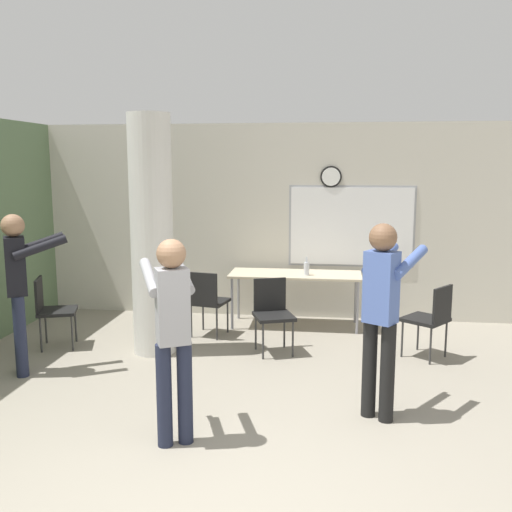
# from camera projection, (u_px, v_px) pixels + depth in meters

# --- Properties ---
(wall_back) EXTENTS (8.00, 0.15, 2.80)m
(wall_back) POSITION_uv_depth(u_px,v_px,m) (280.00, 222.00, 8.29)
(wall_back) COLOR beige
(wall_back) RESTS_ON ground_plane
(support_pillar) EXTENTS (0.49, 0.49, 2.80)m
(support_pillar) POSITION_uv_depth(u_px,v_px,m) (152.00, 236.00, 6.63)
(support_pillar) COLOR silver
(support_pillar) RESTS_ON ground_plane
(folding_table) EXTENTS (1.79, 0.67, 0.74)m
(folding_table) POSITION_uv_depth(u_px,v_px,m) (295.00, 277.00, 7.82)
(folding_table) COLOR beige
(folding_table) RESTS_ON ground_plane
(bottle_on_table) EXTENTS (0.08, 0.08, 0.25)m
(bottle_on_table) POSITION_uv_depth(u_px,v_px,m) (307.00, 268.00, 7.67)
(bottle_on_table) COLOR silver
(bottle_on_table) RESTS_ON folding_table
(chair_table_left) EXTENTS (0.52, 0.52, 0.87)m
(chair_table_left) POSITION_uv_depth(u_px,v_px,m) (207.00, 298.00, 7.37)
(chair_table_left) COLOR black
(chair_table_left) RESTS_ON ground_plane
(chair_by_left_wall) EXTENTS (0.56, 0.56, 0.87)m
(chair_by_left_wall) POSITION_uv_depth(u_px,v_px,m) (51.00, 307.00, 6.93)
(chair_by_left_wall) COLOR black
(chair_by_left_wall) RESTS_ON ground_plane
(chair_mid_room) EXTENTS (0.62, 0.62, 0.87)m
(chair_mid_room) POSITION_uv_depth(u_px,v_px,m) (431.00, 316.00, 6.53)
(chair_mid_room) COLOR black
(chair_mid_room) RESTS_ON ground_plane
(chair_table_front) EXTENTS (0.57, 0.57, 0.87)m
(chair_table_front) POSITION_uv_depth(u_px,v_px,m) (272.00, 310.00, 6.78)
(chair_table_front) COLOR black
(chair_table_front) RESTS_ON ground_plane
(person_playing_side) EXTENTS (0.61, 0.71, 1.74)m
(person_playing_side) POSITION_uv_depth(u_px,v_px,m) (382.00, 305.00, 4.92)
(person_playing_side) COLOR black
(person_playing_side) RESTS_ON ground_plane
(person_playing_front) EXTENTS (0.56, 0.67, 1.67)m
(person_playing_front) POSITION_uv_depth(u_px,v_px,m) (172.00, 325.00, 4.46)
(person_playing_front) COLOR #1E2338
(person_playing_front) RESTS_ON ground_plane
(person_watching_back) EXTENTS (0.69, 0.60, 1.72)m
(person_watching_back) POSITION_uv_depth(u_px,v_px,m) (19.00, 281.00, 5.98)
(person_watching_back) COLOR #1E2338
(person_watching_back) RESTS_ON ground_plane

